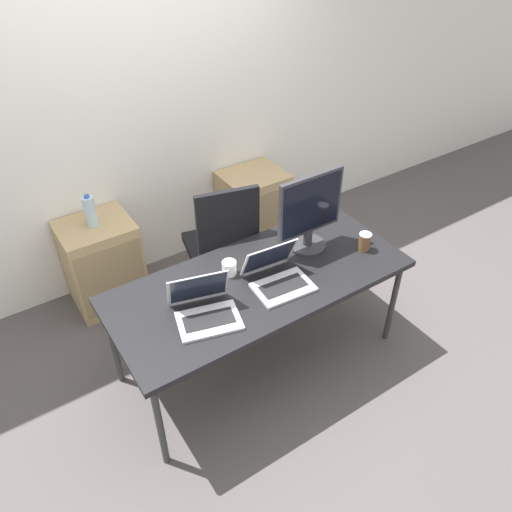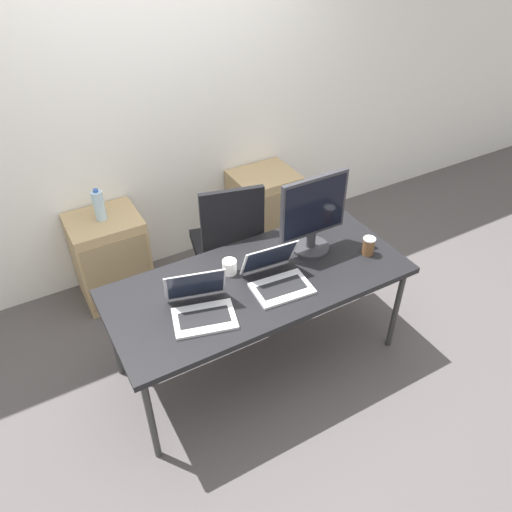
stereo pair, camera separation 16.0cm
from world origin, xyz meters
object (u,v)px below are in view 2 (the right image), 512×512
Objects in this scene: water_bottle at (99,205)px; laptop_right at (278,278)px; cabinet_left at (111,257)px; office_chair at (228,255)px; coffee_cup_white at (230,267)px; laptop_left at (201,307)px; cabinet_right at (264,210)px; monitor at (313,215)px; coffee_cup_brown at (368,246)px.

water_bottle is 1.46m from laptop_right.
cabinet_left is 1.52m from laptop_right.
office_chair is 1.00m from water_bottle.
laptop_right is 3.97× the size of coffee_cup_white.
water_bottle is at bearing 99.61° from laptop_left.
laptop_right is at bearing -93.97° from office_chair.
cabinet_right is 1.77m from laptop_left.
water_bottle is at bearing 116.85° from coffee_cup_white.
monitor is (-0.27, -1.07, 0.64)m from cabinet_right.
cabinet_left is 5.80× the size of coffee_cup_brown.
laptop_left is at bearing -80.39° from water_bottle.
cabinet_right is 1.45m from water_bottle.
coffee_cup_white is at bearing -63.10° from cabinet_left.
office_chair is 1.52× the size of cabinet_left.
monitor is at bearing 141.63° from coffee_cup_brown.
water_bottle is 2.67× the size of coffee_cup_white.
coffee_cup_brown is (0.29, -0.23, -0.20)m from monitor.
laptop_right is (0.72, -1.27, 0.43)m from cabinet_left.
monitor reaches higher than office_chair.
laptop_left is at bearing -166.74° from monitor.
laptop_left reaches higher than coffee_cup_brown.
laptop_left is 3.28× the size of coffee_cup_brown.
cabinet_left is at bearing -90.00° from water_bottle.
coffee_cup_white is (0.30, 0.25, -0.01)m from laptop_left.
cabinet_left is 7.69× the size of coffee_cup_white.
laptop_left reaches higher than coffee_cup_white.
office_chair reaches higher than coffee_cup_white.
cabinet_left is 1.00× the size of cabinet_right.
coffee_cup_brown is (1.39, -1.30, -0.03)m from water_bottle.
coffee_cup_white is at bearing 129.82° from laptop_right.
office_chair is 2.68× the size of laptop_left.
laptop_left is 1.10× the size of laptop_right.
coffee_cup_white is at bearing 176.10° from monitor.
cabinet_left is 1.66m from monitor.
cabinet_left is at bearing 137.06° from coffee_cup_brown.
cabinet_right is at bearing -0.09° from water_bottle.
coffee_cup_brown reaches higher than cabinet_right.
laptop_right reaches higher than water_bottle.
office_chair is at bearing 54.94° from laptop_left.
cabinet_right is 7.69× the size of coffee_cup_white.
coffee_cup_brown is at bearing -17.22° from coffee_cup_white.
coffee_cup_brown reaches higher than coffee_cup_white.
cabinet_left is 1.95m from coffee_cup_brown.
water_bottle is at bearing 137.01° from coffee_cup_brown.
water_bottle reaches higher than coffee_cup_white.
office_chair is at bearing 86.03° from laptop_right.
cabinet_left is 1.36m from laptop_left.
monitor is 0.62m from coffee_cup_white.
office_chair is at bearing -31.55° from cabinet_left.
coffee_cup_brown is (0.03, -1.30, 0.44)m from cabinet_right.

